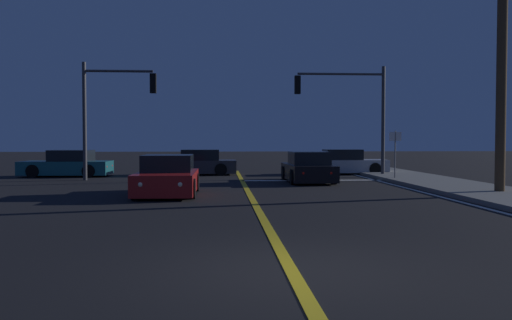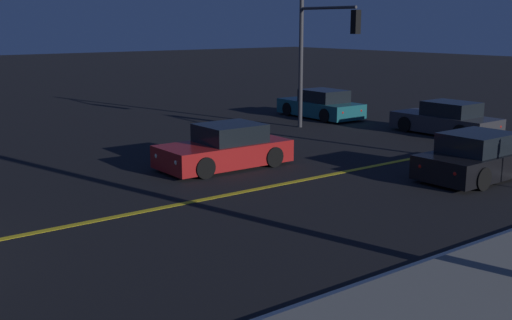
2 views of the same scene
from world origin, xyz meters
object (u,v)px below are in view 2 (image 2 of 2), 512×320
object	(u,v)px
car_distant_tail_red	(225,149)
car_side_waiting_black	(481,158)
car_far_approaching_teal	(321,105)
car_mid_block_charcoal	(446,120)
traffic_signal_far_left	(321,44)

from	to	relation	value
car_distant_tail_red	car_side_waiting_black	world-z (taller)	same
car_distant_tail_red	car_far_approaching_teal	xyz separation A→B (m)	(-5.95, 9.60, 0.00)
car_mid_block_charcoal	car_far_approaching_teal	world-z (taller)	same
car_distant_tail_red	car_mid_block_charcoal	bearing A→B (deg)	-92.58
traffic_signal_far_left	car_mid_block_charcoal	bearing A→B (deg)	43.19
car_mid_block_charcoal	car_far_approaching_teal	distance (m)	6.53
car_distant_tail_red	car_far_approaching_teal	bearing A→B (deg)	-57.94
traffic_signal_far_left	car_distant_tail_red	bearing A→B (deg)	-65.24
car_mid_block_charcoal	car_side_waiting_black	xyz separation A→B (m)	(5.09, -5.33, 0.00)
car_side_waiting_black	car_mid_block_charcoal	bearing A→B (deg)	132.77
car_side_waiting_black	car_far_approaching_teal	distance (m)	12.40
car_far_approaching_teal	car_mid_block_charcoal	bearing A→B (deg)	-80.83
car_side_waiting_black	traffic_signal_far_left	bearing A→B (deg)	167.43
car_mid_block_charcoal	car_side_waiting_black	size ratio (longest dim) A/B	1.00
car_mid_block_charcoal	car_far_approaching_teal	size ratio (longest dim) A/B	0.98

